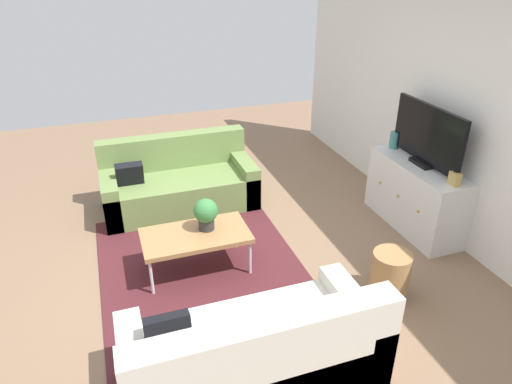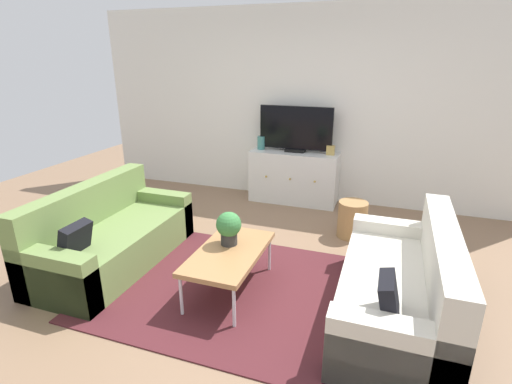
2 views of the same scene
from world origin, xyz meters
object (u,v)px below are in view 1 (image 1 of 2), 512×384
Objects in this scene: tv_console at (415,196)px; couch_left_side at (178,183)px; mantel_clock at (455,179)px; wicker_basket at (390,274)px; coffee_table at (196,236)px; glass_vase at (394,140)px; couch_right_side at (255,359)px; potted_plant at (206,213)px; flat_screen_tv at (428,136)px.

couch_left_side is at bearing -119.81° from tv_console.
mantel_clock is 0.30× the size of wicker_basket.
coffee_table is 1.80m from wicker_basket.
wicker_basket is at bearing -32.49° from glass_vase.
couch_right_side is 3.17m from glass_vase.
coffee_table is 0.80× the size of tv_console.
potted_plant reaches higher than wicker_basket.
mantel_clock is at bearing 78.96° from coffee_table.
coffee_table is at bearing -3.43° from couch_left_side.
glass_vase reaches higher than coffee_table.
couch_right_side is 1.56m from wicker_basket.
mantel_clock is (0.51, 0.00, 0.44)m from tv_console.
glass_vase is 0.44× the size of wicker_basket.
mantel_clock is at bearing -2.27° from flat_screen_tv.
coffee_table is (1.39, -0.08, 0.11)m from couch_left_side.
potted_plant is 2.41m from flat_screen_tv.
tv_console is 2.89× the size of wicker_basket.
mantel_clock reaches higher than couch_left_side.
couch_left_side is 2.87m from flat_screen_tv.
potted_plant reaches higher than coffee_table.
couch_right_side is 2.94m from flat_screen_tv.
glass_vase is at bearing 130.32° from couch_right_side.
flat_screen_tv is at bearing 135.03° from wicker_basket.
glass_vase is (-2.02, 2.37, 0.57)m from couch_right_side.
flat_screen_tv is at bearing 2.27° from glass_vase.
couch_right_side is 1.57m from potted_plant.
couch_right_side is 4.08× the size of wicker_basket.
wicker_basket is at bearing -44.36° from tv_console.
coffee_table is 2.57m from flat_screen_tv.
glass_vase is 1.83m from wicker_basket.
glass_vase is at bearing 70.19° from couch_left_side.
couch_right_side is 2.63m from mantel_clock.
tv_console is at bearing 60.19° from couch_left_side.
wicker_basket is at bearing 111.31° from couch_right_side.
tv_console is 9.62× the size of mantel_clock.
flat_screen_tv is (-0.00, 0.02, 0.69)m from tv_console.
couch_left_side is 1.37m from potted_plant.
flat_screen_tv is 5.39× the size of glass_vase.
couch_left_side is 4.08× the size of wicker_basket.
tv_console is 1.21× the size of flat_screen_tv.
mantel_clock is at bearing 0.00° from glass_vase.
coffee_table is at bearing -89.41° from flat_screen_tv.
couch_left_side is 5.68× the size of potted_plant.
mantel_clock is (0.48, 2.46, 0.43)m from coffee_table.
flat_screen_tv is (0.02, 2.36, 0.48)m from potted_plant.
couch_left_side is 1.77× the size of coffee_table.
couch_right_side is 1.77× the size of coffee_table.
mantel_clock is at bearing 115.42° from wicker_basket.
couch_right_side is 13.59× the size of mantel_clock.
wicker_basket is at bearing 32.21° from couch_left_side.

